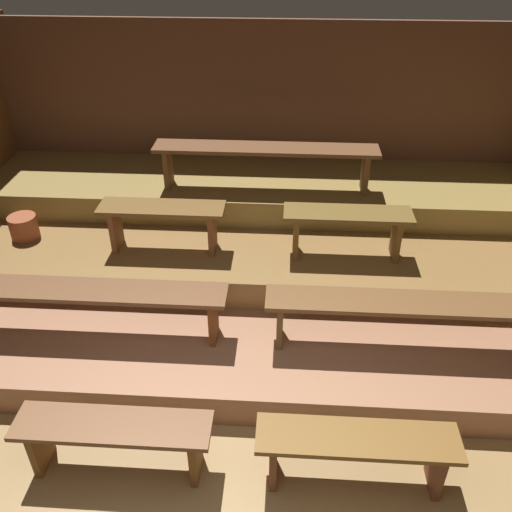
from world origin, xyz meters
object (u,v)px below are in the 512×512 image
bench_lower_left (91,297)px  bench_upper_center (266,155)px  bench_middle_right (347,223)px  bench_lower_right (406,310)px  bench_floor_left (114,435)px  bench_floor_right (356,448)px  pail_middle (24,227)px  bench_middle_left (163,217)px

bench_lower_left → bench_upper_center: bench_upper_center is taller
bench_lower_left → bench_middle_right: bench_middle_right is taller
bench_middle_right → bench_lower_right: bearing=-65.4°
bench_floor_left → bench_floor_right: 1.62m
bench_floor_right → bench_middle_right: bearing=88.8°
bench_floor_right → bench_lower_left: (-2.08, 1.09, 0.31)m
bench_lower_right → pail_middle: size_ratio=8.23×
bench_lower_right → bench_upper_center: 2.16m
bench_lower_right → bench_middle_left: (-2.12, 0.91, 0.25)m
bench_floor_left → bench_floor_right: same height
bench_upper_center → pail_middle: size_ratio=8.35×
bench_lower_right → bench_floor_right: bearing=-112.9°
bench_lower_left → bench_middle_right: bearing=23.4°
bench_upper_center → bench_middle_right: bearing=-45.3°
bench_lower_left → pail_middle: pail_middle is taller
bench_floor_left → bench_middle_left: bench_middle_left is taller
bench_floor_right → pail_middle: size_ratio=4.89×
bench_floor_right → bench_lower_right: 1.22m
bench_floor_left → bench_floor_right: (1.62, 0.00, 0.00)m
bench_lower_right → bench_middle_left: bench_middle_left is taller
bench_lower_right → bench_middle_right: (-0.42, 0.91, 0.25)m
bench_middle_left → bench_middle_right: 1.70m
bench_floor_left → pail_middle: bearing=124.6°
bench_middle_right → bench_upper_center: 1.16m
bench_floor_right → bench_lower_right: (0.46, 1.09, 0.31)m
bench_floor_left → pail_middle: 2.61m
bench_floor_right → bench_middle_left: bearing=129.6°
bench_lower_left → pail_middle: 1.45m
bench_floor_left → bench_lower_right: 2.36m
bench_floor_right → bench_lower_left: bearing=152.3°
bench_lower_right → bench_middle_left: bearing=156.6°
bench_lower_left → bench_lower_right: 2.54m
bench_floor_right → pail_middle: (-3.09, 2.13, 0.33)m
bench_middle_right → bench_lower_left: bearing=-156.6°
bench_floor_right → bench_middle_left: 2.66m
bench_floor_left → bench_lower_left: (-0.46, 1.09, 0.31)m
bench_middle_left → bench_upper_center: size_ratio=0.51×
bench_floor_right → bench_middle_left: (-1.66, 2.00, 0.56)m
bench_middle_left → pail_middle: size_ratio=4.28×
bench_floor_right → bench_middle_right: size_ratio=1.14×
bench_floor_right → bench_lower_right: size_ratio=0.59×
bench_floor_right → bench_upper_center: 3.02m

